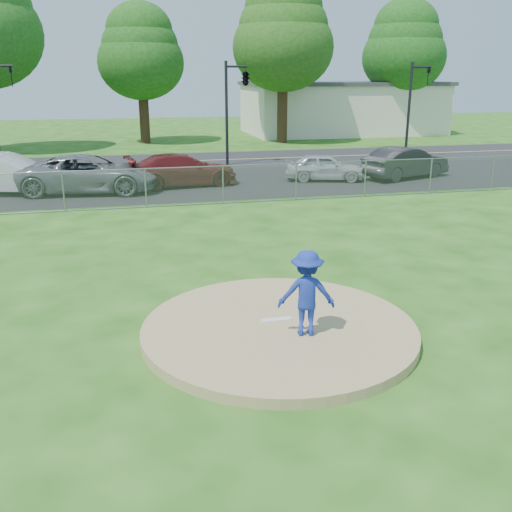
{
  "coord_description": "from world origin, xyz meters",
  "views": [
    {
      "loc": [
        -2.78,
        -9.89,
        4.9
      ],
      "look_at": [
        0.0,
        2.0,
        1.0
      ],
      "focal_mm": 40.0,
      "sensor_mm": 36.0,
      "label": 1
    }
  ],
  "objects_px": {
    "traffic_signal_right": "(413,101)",
    "tree_center": "(141,51)",
    "traffic_signal_center": "(244,80)",
    "parked_car_white": "(5,174)",
    "parked_car_charcoal": "(406,162)",
    "tree_far_right": "(404,46)",
    "traffic_cone": "(29,188)",
    "parked_car_pearl": "(325,167)",
    "parked_car_darkred": "(182,170)",
    "pitcher": "(307,293)",
    "parked_car_gray": "(89,174)",
    "commercial_building": "(341,107)",
    "tree_right": "(283,34)"
  },
  "relations": [
    {
      "from": "commercial_building",
      "to": "parked_car_pearl",
      "type": "relative_size",
      "value": 4.35
    },
    {
      "from": "tree_center",
      "to": "traffic_signal_right",
      "type": "height_order",
      "value": "tree_center"
    },
    {
      "from": "tree_center",
      "to": "tree_right",
      "type": "height_order",
      "value": "tree_right"
    },
    {
      "from": "tree_right",
      "to": "tree_far_right",
      "type": "xyz_separation_m",
      "value": [
        11.0,
        3.0,
        -0.59
      ]
    },
    {
      "from": "traffic_signal_right",
      "to": "parked_car_gray",
      "type": "relative_size",
      "value": 0.96
    },
    {
      "from": "tree_far_right",
      "to": "parked_car_darkred",
      "type": "bearing_deg",
      "value": -136.97
    },
    {
      "from": "pitcher",
      "to": "parked_car_pearl",
      "type": "distance_m",
      "value": 17.64
    },
    {
      "from": "traffic_signal_center",
      "to": "pitcher",
      "type": "xyz_separation_m",
      "value": [
        -3.58,
        -22.49,
        -3.59
      ]
    },
    {
      "from": "parked_car_pearl",
      "to": "tree_center",
      "type": "bearing_deg",
      "value": 38.67
    },
    {
      "from": "tree_center",
      "to": "pitcher",
      "type": "relative_size",
      "value": 5.97
    },
    {
      "from": "tree_center",
      "to": "traffic_signal_right",
      "type": "relative_size",
      "value": 1.76
    },
    {
      "from": "traffic_signal_center",
      "to": "parked_car_gray",
      "type": "bearing_deg",
      "value": -141.89
    },
    {
      "from": "commercial_building",
      "to": "parked_car_charcoal",
      "type": "relative_size",
      "value": 3.56
    },
    {
      "from": "pitcher",
      "to": "tree_center",
      "type": "bearing_deg",
      "value": -74.66
    },
    {
      "from": "tree_center",
      "to": "traffic_signal_center",
      "type": "distance_m",
      "value": 13.12
    },
    {
      "from": "tree_right",
      "to": "tree_far_right",
      "type": "bearing_deg",
      "value": 15.26
    },
    {
      "from": "commercial_building",
      "to": "parked_car_darkred",
      "type": "xyz_separation_m",
      "value": [
        -16.17,
        -21.82,
        -1.42
      ]
    },
    {
      "from": "traffic_signal_right",
      "to": "pitcher",
      "type": "height_order",
      "value": "traffic_signal_right"
    },
    {
      "from": "parked_car_darkred",
      "to": "parked_car_charcoal",
      "type": "bearing_deg",
      "value": -99.25
    },
    {
      "from": "parked_car_charcoal",
      "to": "parked_car_darkred",
      "type": "bearing_deg",
      "value": 67.77
    },
    {
      "from": "tree_right",
      "to": "parked_car_white",
      "type": "bearing_deg",
      "value": -136.35
    },
    {
      "from": "traffic_cone",
      "to": "parked_car_white",
      "type": "height_order",
      "value": "parked_car_white"
    },
    {
      "from": "tree_far_right",
      "to": "parked_car_gray",
      "type": "bearing_deg",
      "value": -141.27
    },
    {
      "from": "parked_car_white",
      "to": "parked_car_darkred",
      "type": "height_order",
      "value": "parked_car_white"
    },
    {
      "from": "traffic_cone",
      "to": "parked_car_pearl",
      "type": "bearing_deg",
      "value": 2.83
    },
    {
      "from": "traffic_signal_center",
      "to": "parked_car_white",
      "type": "bearing_deg",
      "value": -153.06
    },
    {
      "from": "traffic_signal_right",
      "to": "parked_car_gray",
      "type": "bearing_deg",
      "value": -160.79
    },
    {
      "from": "traffic_signal_right",
      "to": "tree_center",
      "type": "bearing_deg",
      "value": 141.78
    },
    {
      "from": "tree_far_right",
      "to": "parked_car_pearl",
      "type": "height_order",
      "value": "tree_far_right"
    },
    {
      "from": "tree_right",
      "to": "traffic_signal_right",
      "type": "xyz_separation_m",
      "value": [
        5.24,
        -10.0,
        -4.29
      ]
    },
    {
      "from": "tree_far_right",
      "to": "pitcher",
      "type": "xyz_separation_m",
      "value": [
        -19.62,
        -35.49,
        -6.04
      ]
    },
    {
      "from": "parked_car_darkred",
      "to": "pitcher",
      "type": "bearing_deg",
      "value": 174.84
    },
    {
      "from": "tree_center",
      "to": "traffic_signal_right",
      "type": "bearing_deg",
      "value": -38.22
    },
    {
      "from": "commercial_building",
      "to": "pitcher",
      "type": "xyz_separation_m",
      "value": [
        -15.62,
        -38.49,
        -1.14
      ]
    },
    {
      "from": "parked_car_charcoal",
      "to": "traffic_signal_right",
      "type": "bearing_deg",
      "value": -49.07
    },
    {
      "from": "traffic_cone",
      "to": "parked_car_pearl",
      "type": "relative_size",
      "value": 0.17
    },
    {
      "from": "traffic_signal_center",
      "to": "commercial_building",
      "type": "bearing_deg",
      "value": 53.06
    },
    {
      "from": "traffic_signal_center",
      "to": "parked_car_gray",
      "type": "relative_size",
      "value": 0.96
    },
    {
      "from": "parked_car_white",
      "to": "pitcher",
      "type": "bearing_deg",
      "value": -139.77
    },
    {
      "from": "parked_car_white",
      "to": "parked_car_charcoal",
      "type": "relative_size",
      "value": 1.11
    },
    {
      "from": "parked_car_gray",
      "to": "parked_car_charcoal",
      "type": "bearing_deg",
      "value": -81.93
    },
    {
      "from": "tree_right",
      "to": "parked_car_charcoal",
      "type": "relative_size",
      "value": 2.53
    },
    {
      "from": "tree_right",
      "to": "traffic_cone",
      "type": "bearing_deg",
      "value": -133.25
    },
    {
      "from": "traffic_cone",
      "to": "parked_car_pearl",
      "type": "height_order",
      "value": "parked_car_pearl"
    },
    {
      "from": "traffic_signal_right",
      "to": "parked_car_gray",
      "type": "distance_m",
      "value": 19.72
    },
    {
      "from": "tree_center",
      "to": "parked_car_white",
      "type": "height_order",
      "value": "tree_center"
    },
    {
      "from": "traffic_cone",
      "to": "parked_car_pearl",
      "type": "distance_m",
      "value": 13.36
    },
    {
      "from": "commercial_building",
      "to": "tree_center",
      "type": "distance_m",
      "value": 17.99
    },
    {
      "from": "tree_far_right",
      "to": "traffic_cone",
      "type": "distance_m",
      "value": 33.82
    },
    {
      "from": "tree_right",
      "to": "traffic_signal_center",
      "type": "height_order",
      "value": "tree_right"
    }
  ]
}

